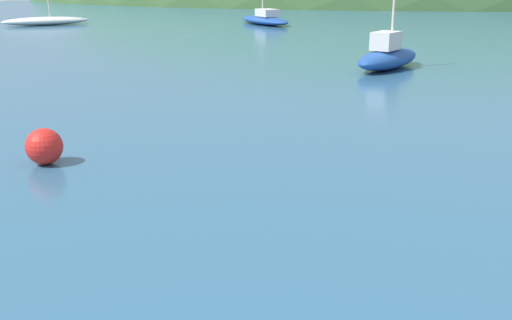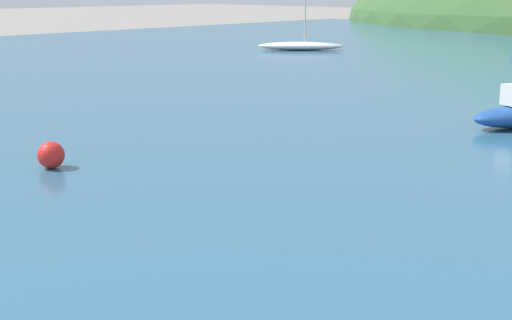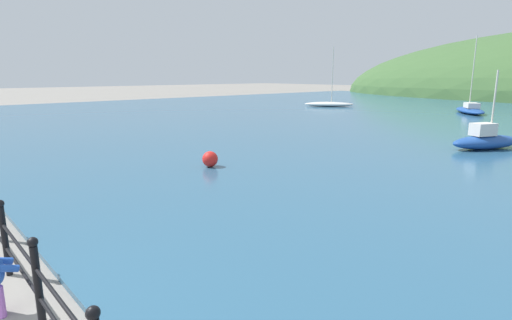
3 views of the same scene
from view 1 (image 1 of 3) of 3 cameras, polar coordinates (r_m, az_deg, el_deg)
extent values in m
cube|color=#2D5B7A|center=(31.46, 12.60, 12.06)|extent=(80.00, 60.00, 0.10)
ellipsoid|color=#3D6033|center=(69.35, 12.02, 14.59)|extent=(80.95, 44.52, 19.08)
ellipsoid|color=silver|center=(34.58, -19.38, 12.38)|extent=(4.21, 3.86, 0.43)
ellipsoid|color=#1E4793|center=(17.44, 12.48, 9.39)|extent=(2.26, 3.33, 0.55)
cube|color=silver|center=(17.16, 12.27, 11.04)|extent=(0.89, 1.05, 0.49)
cylinder|color=beige|center=(17.46, 13.03, 14.48)|extent=(0.07, 0.07, 2.55)
ellipsoid|color=#1E4793|center=(33.30, 0.80, 13.17)|extent=(4.07, 4.84, 0.43)
cube|color=silver|center=(32.95, 1.08, 13.84)|extent=(1.47, 1.60, 0.39)
sphere|color=red|center=(8.72, -19.52, 1.23)|extent=(0.51, 0.51, 0.51)
camera|label=2|loc=(7.29, 99.00, 3.93)|focal=50.00mm
camera|label=3|loc=(5.98, 102.61, 0.46)|focal=28.00mm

